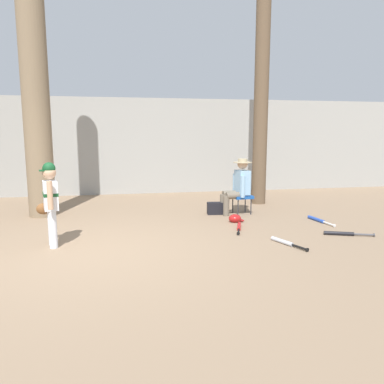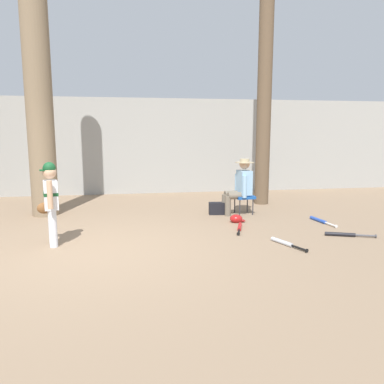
{
  "view_description": "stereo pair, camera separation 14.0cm",
  "coord_description": "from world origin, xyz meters",
  "px_view_note": "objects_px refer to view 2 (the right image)",
  "views": [
    {
      "loc": [
        0.47,
        -5.37,
        1.72
      ],
      "look_at": [
        1.61,
        0.7,
        0.75
      ],
      "focal_mm": 34.54,
      "sensor_mm": 36.0,
      "label": 1
    },
    {
      "loc": [
        0.6,
        -5.4,
        1.72
      ],
      "look_at": [
        1.61,
        0.7,
        0.75
      ],
      "focal_mm": 34.54,
      "sensor_mm": 36.0,
      "label": 2
    }
  ],
  "objects_px": {
    "tree_near_player": "(39,102)",
    "bat_aluminum_silver": "(285,243)",
    "bat_black_composite": "(344,235)",
    "batting_helmet_red": "(236,219)",
    "bat_blue_youth": "(320,221)",
    "tree_behind_spectator": "(265,90)",
    "young_ballplayer": "(50,198)",
    "seated_spectator": "(240,185)",
    "folding_stool": "(244,197)",
    "bat_red_barrel": "(240,227)",
    "handbag_beside_stool": "(217,208)"
  },
  "relations": [
    {
      "from": "tree_near_player",
      "to": "bat_aluminum_silver",
      "type": "distance_m",
      "value": 5.61
    },
    {
      "from": "bat_black_composite",
      "to": "batting_helmet_red",
      "type": "xyz_separation_m",
      "value": [
        -1.53,
        1.28,
        0.04
      ]
    },
    {
      "from": "bat_blue_youth",
      "to": "tree_behind_spectator",
      "type": "bearing_deg",
      "value": 102.25
    },
    {
      "from": "young_ballplayer",
      "to": "seated_spectator",
      "type": "relative_size",
      "value": 1.09
    },
    {
      "from": "tree_near_player",
      "to": "seated_spectator",
      "type": "xyz_separation_m",
      "value": [
        4.13,
        -0.62,
        -1.74
      ]
    },
    {
      "from": "young_ballplayer",
      "to": "tree_behind_spectator",
      "type": "bearing_deg",
      "value": 32.6
    },
    {
      "from": "young_ballplayer",
      "to": "bat_blue_youth",
      "type": "bearing_deg",
      "value": 8.55
    },
    {
      "from": "folding_stool",
      "to": "bat_blue_youth",
      "type": "height_order",
      "value": "folding_stool"
    },
    {
      "from": "bat_blue_youth",
      "to": "young_ballplayer",
      "type": "bearing_deg",
      "value": -171.45
    },
    {
      "from": "seated_spectator",
      "to": "batting_helmet_red",
      "type": "relative_size",
      "value": 4.1
    },
    {
      "from": "bat_red_barrel",
      "to": "batting_helmet_red",
      "type": "bearing_deg",
      "value": 80.6
    },
    {
      "from": "tree_behind_spectator",
      "to": "folding_stool",
      "type": "relative_size",
      "value": 13.73
    },
    {
      "from": "bat_aluminum_silver",
      "to": "young_ballplayer",
      "type": "bearing_deg",
      "value": 170.85
    },
    {
      "from": "bat_blue_youth",
      "to": "batting_helmet_red",
      "type": "relative_size",
      "value": 2.71
    },
    {
      "from": "handbag_beside_stool",
      "to": "bat_red_barrel",
      "type": "bearing_deg",
      "value": -84.58
    },
    {
      "from": "tree_behind_spectator",
      "to": "bat_aluminum_silver",
      "type": "bearing_deg",
      "value": -103.99
    },
    {
      "from": "bat_red_barrel",
      "to": "seated_spectator",
      "type": "bearing_deg",
      "value": 73.68
    },
    {
      "from": "young_ballplayer",
      "to": "folding_stool",
      "type": "height_order",
      "value": "young_ballplayer"
    },
    {
      "from": "seated_spectator",
      "to": "bat_red_barrel",
      "type": "relative_size",
      "value": 1.7
    },
    {
      "from": "tree_near_player",
      "to": "bat_black_composite",
      "type": "bearing_deg",
      "value": -25.88
    },
    {
      "from": "tree_behind_spectator",
      "to": "bat_black_composite",
      "type": "bearing_deg",
      "value": -83.65
    },
    {
      "from": "bat_red_barrel",
      "to": "folding_stool",
      "type": "bearing_deg",
      "value": 69.73
    },
    {
      "from": "folding_stool",
      "to": "handbag_beside_stool",
      "type": "bearing_deg",
      "value": 174.74
    },
    {
      "from": "bat_aluminum_silver",
      "to": "tree_near_player",
      "type": "bearing_deg",
      "value": 145.21
    },
    {
      "from": "tree_behind_spectator",
      "to": "folding_stool",
      "type": "xyz_separation_m",
      "value": [
        -0.81,
        -1.12,
        -2.4
      ]
    },
    {
      "from": "bat_black_composite",
      "to": "bat_red_barrel",
      "type": "xyz_separation_m",
      "value": [
        -1.61,
        0.76,
        0.0
      ]
    },
    {
      "from": "bat_blue_youth",
      "to": "batting_helmet_red",
      "type": "distance_m",
      "value": 1.66
    },
    {
      "from": "tree_near_player",
      "to": "bat_aluminum_silver",
      "type": "xyz_separation_m",
      "value": [
        4.18,
        -2.91,
        -2.35
      ]
    },
    {
      "from": "tree_behind_spectator",
      "to": "handbag_beside_stool",
      "type": "bearing_deg",
      "value": -142.62
    },
    {
      "from": "tree_near_player",
      "to": "handbag_beside_stool",
      "type": "distance_m",
      "value": 4.32
    },
    {
      "from": "tree_behind_spectator",
      "to": "seated_spectator",
      "type": "bearing_deg",
      "value": -128.79
    },
    {
      "from": "seated_spectator",
      "to": "batting_helmet_red",
      "type": "distance_m",
      "value": 0.95
    },
    {
      "from": "folding_stool",
      "to": "bat_red_barrel",
      "type": "height_order",
      "value": "folding_stool"
    },
    {
      "from": "tree_near_player",
      "to": "handbag_beside_stool",
      "type": "relative_size",
      "value": 16.77
    },
    {
      "from": "folding_stool",
      "to": "batting_helmet_red",
      "type": "distance_m",
      "value": 0.87
    },
    {
      "from": "tree_near_player",
      "to": "batting_helmet_red",
      "type": "bearing_deg",
      "value": -19.07
    },
    {
      "from": "tree_behind_spectator",
      "to": "seated_spectator",
      "type": "xyz_separation_m",
      "value": [
        -0.9,
        -1.12,
        -2.12
      ]
    },
    {
      "from": "handbag_beside_stool",
      "to": "bat_black_composite",
      "type": "height_order",
      "value": "handbag_beside_stool"
    },
    {
      "from": "tree_near_player",
      "to": "tree_behind_spectator",
      "type": "relative_size",
      "value": 0.95
    },
    {
      "from": "young_ballplayer",
      "to": "batting_helmet_red",
      "type": "height_order",
      "value": "young_ballplayer"
    },
    {
      "from": "handbag_beside_stool",
      "to": "tree_behind_spectator",
      "type": "bearing_deg",
      "value": 37.38
    },
    {
      "from": "seated_spectator",
      "to": "bat_black_composite",
      "type": "height_order",
      "value": "seated_spectator"
    },
    {
      "from": "handbag_beside_stool",
      "to": "folding_stool",
      "type": "bearing_deg",
      "value": -5.26
    },
    {
      "from": "folding_stool",
      "to": "bat_black_composite",
      "type": "xyz_separation_m",
      "value": [
        1.15,
        -2.0,
        -0.33
      ]
    },
    {
      "from": "tree_near_player",
      "to": "seated_spectator",
      "type": "relative_size",
      "value": 4.75
    },
    {
      "from": "bat_black_composite",
      "to": "bat_red_barrel",
      "type": "bearing_deg",
      "value": 154.91
    },
    {
      "from": "seated_spectator",
      "to": "young_ballplayer",
      "type": "bearing_deg",
      "value": -154.14
    },
    {
      "from": "handbag_beside_stool",
      "to": "bat_blue_youth",
      "type": "distance_m",
      "value": 2.12
    },
    {
      "from": "tree_behind_spectator",
      "to": "bat_red_barrel",
      "type": "xyz_separation_m",
      "value": [
        -1.27,
        -2.36,
        -2.73
      ]
    },
    {
      "from": "bat_blue_youth",
      "to": "bat_aluminum_silver",
      "type": "distance_m",
      "value": 1.85
    }
  ]
}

